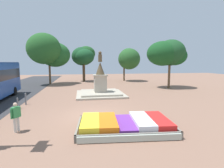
{
  "coord_description": "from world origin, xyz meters",
  "views": [
    {
      "loc": [
        -0.81,
        -11.38,
        3.54
      ],
      "look_at": [
        1.63,
        2.42,
        1.79
      ],
      "focal_mm": 28.0,
      "sensor_mm": 36.0,
      "label": 1
    }
  ],
  "objects_px": {
    "statue_monument": "(100,88)",
    "kerb_bollard_mid_b": "(18,103)",
    "kerb_bollard_north": "(26,99)",
    "pedestrian_with_handbag": "(16,115)",
    "flower_planter": "(125,125)"
  },
  "relations": [
    {
      "from": "pedestrian_with_handbag",
      "to": "kerb_bollard_north",
      "type": "relative_size",
      "value": 1.5
    },
    {
      "from": "flower_planter",
      "to": "kerb_bollard_mid_b",
      "type": "relative_size",
      "value": 6.0
    },
    {
      "from": "kerb_bollard_mid_b",
      "to": "statue_monument",
      "type": "bearing_deg",
      "value": 33.58
    },
    {
      "from": "pedestrian_with_handbag",
      "to": "kerb_bollard_north",
      "type": "distance_m",
      "value": 6.2
    },
    {
      "from": "flower_planter",
      "to": "pedestrian_with_handbag",
      "type": "height_order",
      "value": "pedestrian_with_handbag"
    },
    {
      "from": "kerb_bollard_mid_b",
      "to": "kerb_bollard_north",
      "type": "relative_size",
      "value": 0.86
    },
    {
      "from": "kerb_bollard_north",
      "to": "kerb_bollard_mid_b",
      "type": "bearing_deg",
      "value": -99.8
    },
    {
      "from": "statue_monument",
      "to": "kerb_bollard_mid_b",
      "type": "relative_size",
      "value": 5.85
    },
    {
      "from": "kerb_bollard_north",
      "to": "pedestrian_with_handbag",
      "type": "bearing_deg",
      "value": -77.75
    },
    {
      "from": "pedestrian_with_handbag",
      "to": "kerb_bollard_mid_b",
      "type": "relative_size",
      "value": 1.76
    },
    {
      "from": "pedestrian_with_handbag",
      "to": "kerb_bollard_mid_b",
      "type": "xyz_separation_m",
      "value": [
        -1.53,
        4.8,
        -0.41
      ]
    },
    {
      "from": "flower_planter",
      "to": "kerb_bollard_mid_b",
      "type": "distance_m",
      "value": 8.95
    },
    {
      "from": "flower_planter",
      "to": "kerb_bollard_north",
      "type": "bearing_deg",
      "value": 135.42
    },
    {
      "from": "statue_monument",
      "to": "pedestrian_with_handbag",
      "type": "distance_m",
      "value": 10.75
    },
    {
      "from": "statue_monument",
      "to": "kerb_bollard_mid_b",
      "type": "distance_m",
      "value": 8.22
    }
  ]
}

